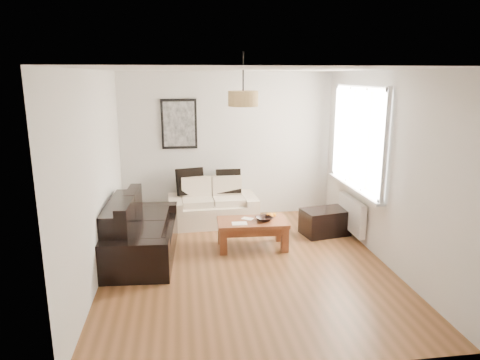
{
  "coord_description": "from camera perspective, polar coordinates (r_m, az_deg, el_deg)",
  "views": [
    {
      "loc": [
        -0.85,
        -5.47,
        2.53
      ],
      "look_at": [
        0.0,
        0.6,
        1.05
      ],
      "focal_mm": 32.5,
      "sensor_mm": 36.0,
      "label": 1
    }
  ],
  "objects": [
    {
      "name": "orange_a",
      "position": [
        6.6,
        4.05,
        -4.69
      ],
      "size": [
        0.1,
        0.1,
        0.08
      ],
      "primitive_type": "sphere",
      "rotation": [
        0.0,
        0.0,
        -0.3
      ],
      "color": "orange",
      "rests_on": "fruit_bowl"
    },
    {
      "name": "loveseat_cream",
      "position": [
        7.58,
        -3.6,
        -2.96
      ],
      "size": [
        1.54,
        0.89,
        0.75
      ],
      "primitive_type": null,
      "rotation": [
        0.0,
        0.0,
        0.04
      ],
      "color": "beige",
      "rests_on": "floor"
    },
    {
      "name": "wall_back",
      "position": [
        7.86,
        -1.67,
        4.58
      ],
      "size": [
        3.8,
        0.04,
        2.6
      ],
      "primitive_type": null,
      "color": "silver",
      "rests_on": "floor"
    },
    {
      "name": "sofa_leather",
      "position": [
        6.37,
        -12.81,
        -6.27
      ],
      "size": [
        1.01,
        1.91,
        0.81
      ],
      "primitive_type": null,
      "rotation": [
        0.0,
        0.0,
        1.52
      ],
      "color": "black",
      "rests_on": "floor"
    },
    {
      "name": "wall_front",
      "position": [
        3.55,
        6.43,
        -6.81
      ],
      "size": [
        3.8,
        0.04,
        2.6
      ],
      "primitive_type": null,
      "color": "silver",
      "rests_on": "floor"
    },
    {
      "name": "wall_left",
      "position": [
        5.7,
        -18.4,
        0.42
      ],
      "size": [
        0.04,
        4.5,
        2.6
      ],
      "primitive_type": null,
      "color": "silver",
      "rests_on": "floor"
    },
    {
      "name": "floor",
      "position": [
        6.08,
        0.8,
        -11.0
      ],
      "size": [
        4.5,
        4.5,
        0.0
      ],
      "primitive_type": "plane",
      "color": "brown",
      "rests_on": "ground"
    },
    {
      "name": "wall_right",
      "position": [
        6.24,
        18.36,
        1.52
      ],
      "size": [
        0.04,
        4.5,
        2.6
      ],
      "primitive_type": null,
      "color": "silver",
      "rests_on": "floor"
    },
    {
      "name": "ceiling",
      "position": [
        5.53,
        0.89,
        14.31
      ],
      "size": [
        3.8,
        4.5,
        0.0
      ],
      "primitive_type": null,
      "color": "white",
      "rests_on": "floor"
    },
    {
      "name": "radiator",
      "position": [
        7.14,
        14.44,
        -4.38
      ],
      "size": [
        0.1,
        0.9,
        0.52
      ],
      "primitive_type": "cube",
      "color": "white",
      "rests_on": "wall_right"
    },
    {
      "name": "cushion_left",
      "position": [
        7.65,
        -6.58,
        -0.19
      ],
      "size": [
        0.49,
        0.25,
        0.47
      ],
      "primitive_type": "cube",
      "rotation": [
        0.0,
        0.0,
        0.22
      ],
      "color": "black",
      "rests_on": "loveseat_cream"
    },
    {
      "name": "orange_c",
      "position": [
        6.61,
        3.77,
        -4.67
      ],
      "size": [
        0.08,
        0.08,
        0.07
      ],
      "primitive_type": "sphere",
      "rotation": [
        0.0,
        0.0,
        -0.07
      ],
      "color": "orange",
      "rests_on": "fruit_bowl"
    },
    {
      "name": "orange_b",
      "position": [
        6.64,
        4.51,
        -4.59
      ],
      "size": [
        0.08,
        0.08,
        0.06
      ],
      "primitive_type": "sphere",
      "rotation": [
        0.0,
        0.0,
        -0.34
      ],
      "color": "orange",
      "rests_on": "fruit_bowl"
    },
    {
      "name": "cushion_right",
      "position": [
        7.69,
        -1.52,
        -0.16
      ],
      "size": [
        0.43,
        0.13,
        0.43
      ],
      "primitive_type": "cube",
      "rotation": [
        0.0,
        0.0,
        0.0
      ],
      "color": "black",
      "rests_on": "loveseat_cream"
    },
    {
      "name": "papers",
      "position": [
        6.36,
        -0.07,
        -5.72
      ],
      "size": [
        0.23,
        0.16,
        0.01
      ],
      "primitive_type": "cube",
      "rotation": [
        0.0,
        0.0,
        -0.05
      ],
      "color": "white",
      "rests_on": "coffee_table"
    },
    {
      "name": "poster",
      "position": [
        7.73,
        -7.99,
        7.29
      ],
      "size": [
        0.62,
        0.04,
        0.87
      ],
      "primitive_type": null,
      "color": "black",
      "rests_on": "wall_back"
    },
    {
      "name": "coffee_table",
      "position": [
        6.57,
        1.63,
        -7.1
      ],
      "size": [
        1.05,
        0.6,
        0.42
      ],
      "primitive_type": null,
      "rotation": [
        0.0,
        0.0,
        -0.03
      ],
      "color": "brown",
      "rests_on": "floor"
    },
    {
      "name": "window_bay",
      "position": [
        6.89,
        15.34,
        5.34
      ],
      "size": [
        0.14,
        1.9,
        1.6
      ],
      "primitive_type": null,
      "color": "white",
      "rests_on": "wall_right"
    },
    {
      "name": "ottoman",
      "position": [
        7.23,
        11.08,
        -5.41
      ],
      "size": [
        0.81,
        0.6,
        0.42
      ],
      "primitive_type": "cube",
      "rotation": [
        0.0,
        0.0,
        0.19
      ],
      "color": "black",
      "rests_on": "floor"
    },
    {
      "name": "fruit_bowl",
      "position": [
        6.48,
        3.17,
        -5.12
      ],
      "size": [
        0.31,
        0.31,
        0.06
      ],
      "primitive_type": "imported",
      "rotation": [
        0.0,
        0.0,
        0.34
      ],
      "color": "black",
      "rests_on": "coffee_table"
    },
    {
      "name": "pendant_shade",
      "position": [
        5.83,
        0.41,
        10.64
      ],
      "size": [
        0.4,
        0.4,
        0.2
      ],
      "primitive_type": "cylinder",
      "color": "tan",
      "rests_on": "ceiling"
    }
  ]
}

